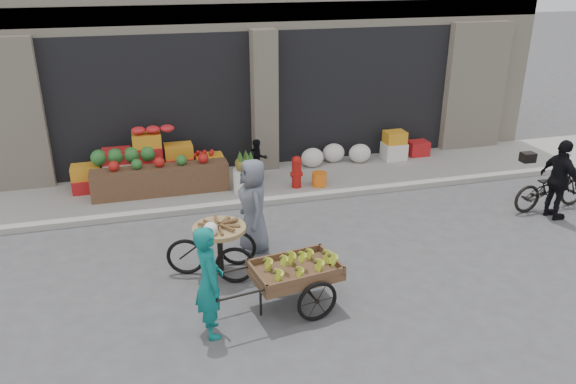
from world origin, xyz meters
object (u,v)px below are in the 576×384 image
object	(u,v)px
tricycle_cart	(219,242)
cyclist	(560,180)
vendor_woman	(209,282)
pineapple_bin	(246,180)
orange_bucket	(319,179)
banana_cart	(292,269)
vendor_grey	(253,205)
bicycle	(551,188)
fire_hydrant	(297,170)
seated_person	(258,160)

from	to	relation	value
tricycle_cart	cyclist	bearing A→B (deg)	17.58
vendor_woman	pineapple_bin	bearing A→B (deg)	-21.37
pineapple_bin	orange_bucket	size ratio (longest dim) A/B	1.62
banana_cart	vendor_woman	size ratio (longest dim) A/B	1.37
vendor_grey	bicycle	xyz separation A→B (m)	(6.09, 0.08, -0.37)
fire_hydrant	vendor_woman	bearing A→B (deg)	-119.20
vendor_woman	vendor_grey	world-z (taller)	vendor_grey
fire_hydrant	bicycle	xyz separation A→B (m)	(4.67, -2.17, -0.05)
fire_hydrant	orange_bucket	size ratio (longest dim) A/B	2.22
vendor_grey	orange_bucket	bearing A→B (deg)	135.40
bicycle	fire_hydrant	bearing A→B (deg)	61.26
banana_cart	vendor_grey	bearing A→B (deg)	85.66
fire_hydrant	vendor_woman	world-z (taller)	vendor_woman
seated_person	pineapple_bin	bearing A→B (deg)	-133.69
tricycle_cart	cyclist	distance (m)	6.60
fire_hydrant	cyclist	world-z (taller)	cyclist
orange_bucket	bicycle	bearing A→B (deg)	-26.94
banana_cart	bicycle	xyz separation A→B (m)	(5.94, 1.99, -0.18)
pineapple_bin	banana_cart	xyz separation A→B (m)	(-0.17, -4.20, 0.26)
vendor_woman	cyclist	xyz separation A→B (m)	(6.95, 1.86, -0.00)
banana_cart	vendor_woman	bearing A→B (deg)	-175.84
tricycle_cart	bicycle	size ratio (longest dim) A/B	0.85
tricycle_cart	cyclist	xyz separation A→B (m)	(6.59, 0.37, 0.22)
fire_hydrant	tricycle_cart	distance (m)	3.63
pineapple_bin	seated_person	world-z (taller)	seated_person
seated_person	tricycle_cart	size ratio (longest dim) A/B	0.64
pineapple_bin	tricycle_cart	xyz separation A→B (m)	(-1.02, -2.99, 0.20)
cyclist	orange_bucket	bearing A→B (deg)	53.77
tricycle_cart	fire_hydrant	bearing A→B (deg)	68.57
tricycle_cart	vendor_grey	distance (m)	1.02
pineapple_bin	fire_hydrant	xyz separation A→B (m)	(1.10, -0.05, 0.13)
cyclist	banana_cart	bearing A→B (deg)	101.62
seated_person	banana_cart	xyz separation A→B (m)	(-0.57, -4.80, 0.04)
pineapple_bin	seated_person	size ratio (longest dim) A/B	0.56
tricycle_cart	seated_person	bearing A→B (deg)	82.77
vendor_grey	cyclist	world-z (taller)	vendor_grey
bicycle	cyclist	world-z (taller)	cyclist
cyclist	vendor_woman	bearing A→B (deg)	101.20
orange_bucket	bicycle	xyz separation A→B (m)	(4.17, -2.12, 0.18)
tricycle_cart	vendor_grey	size ratio (longest dim) A/B	0.89
pineapple_bin	banana_cart	bearing A→B (deg)	-92.30
pineapple_bin	vendor_grey	distance (m)	2.36
vendor_woman	fire_hydrant	bearing A→B (deg)	-33.49
seated_person	cyclist	size ratio (longest dim) A/B	0.59
seated_person	cyclist	world-z (taller)	cyclist
orange_bucket	vendor_woman	size ratio (longest dim) A/B	0.20
banana_cart	seated_person	bearing A→B (deg)	74.39
orange_bucket	seated_person	world-z (taller)	seated_person
pineapple_bin	vendor_grey	bearing A→B (deg)	-97.92
orange_bucket	vendor_woman	world-z (taller)	vendor_woman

